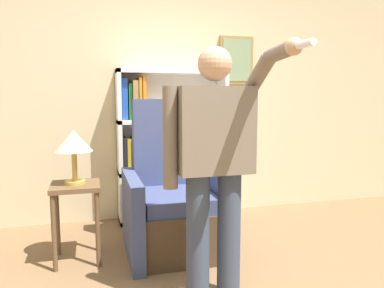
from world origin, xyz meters
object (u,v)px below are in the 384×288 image
object	(u,v)px
side_table	(76,201)
bookcase	(161,149)
armchair	(174,204)
person_standing	(214,158)
table_lamp	(74,143)

from	to	relation	value
side_table	bookcase	bearing A→B (deg)	44.99
armchair	person_standing	xyz separation A→B (m)	(0.07, -0.86, 0.53)
person_standing	armchair	bearing A→B (deg)	94.84
table_lamp	side_table	bearing A→B (deg)	180.00
side_table	table_lamp	world-z (taller)	table_lamp
armchair	table_lamp	size ratio (longest dim) A/B	3.04
bookcase	armchair	xyz separation A→B (m)	(-0.04, -0.81, -0.37)
armchair	side_table	distance (m)	0.80
armchair	person_standing	world-z (taller)	person_standing
person_standing	side_table	distance (m)	1.28
table_lamp	armchair	bearing A→B (deg)	1.89
table_lamp	bookcase	bearing A→B (deg)	44.99
bookcase	side_table	size ratio (longest dim) A/B	2.52
bookcase	side_table	xyz separation A→B (m)	(-0.84, -0.84, -0.27)
armchair	side_table	bearing A→B (deg)	-178.11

